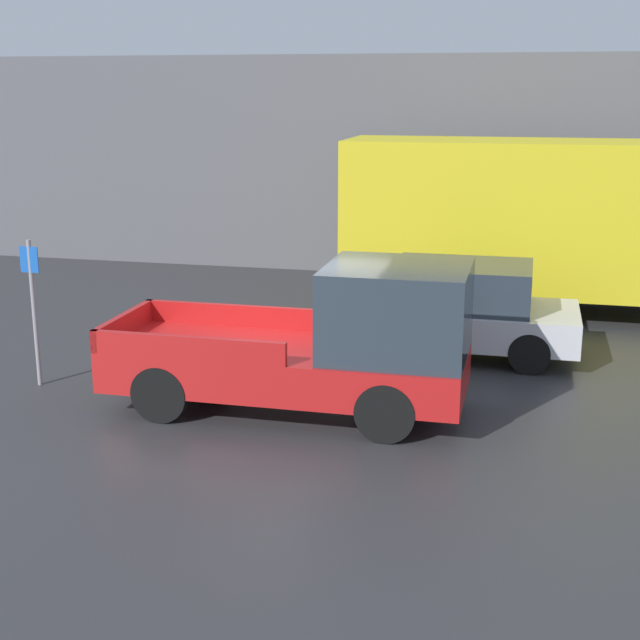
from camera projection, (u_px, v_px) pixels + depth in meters
ground_plane at (296, 394)px, 13.59m from camera, size 60.00×60.00×0.00m
building_wall at (394, 167)px, 21.68m from camera, size 28.00×0.15×5.31m
pickup_truck at (327, 345)px, 12.59m from camera, size 5.12×1.98×2.20m
car at (457, 309)px, 15.49m from camera, size 4.23×1.97×1.60m
delivery_truck at (531, 221)px, 18.18m from camera, size 8.28×2.38×3.51m
parking_sign at (34, 304)px, 13.70m from camera, size 0.30×0.07×2.31m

